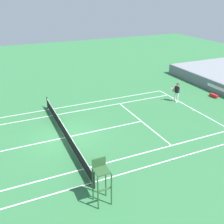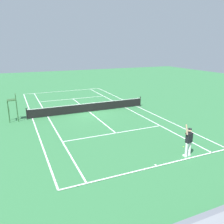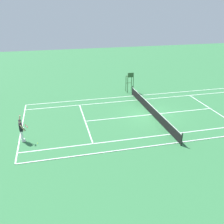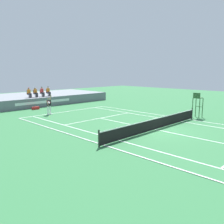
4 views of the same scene
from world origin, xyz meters
TOP-DOWN VIEW (x-y plane):
  - ground_plane at (0.00, 0.00)m, footprint 80.00×80.00m
  - court at (0.00, 0.00)m, footprint 11.08×23.88m
  - net at (0.00, 0.00)m, footprint 11.98×0.10m
  - tennis_player at (-2.39, 11.61)m, footprint 0.74×0.73m
  - tennis_ball at (-3.06, 10.50)m, footprint 0.07×0.07m
  - umpire_chair at (6.99, 0.00)m, footprint 0.77×0.77m

SIDE VIEW (x-z plane):
  - ground_plane at x=0.00m, z-range 0.00..0.00m
  - court at x=0.00m, z-range 0.00..0.02m
  - tennis_ball at x=-3.06m, z-range 0.00..0.07m
  - net at x=0.00m, z-range -0.01..1.06m
  - tennis_player at x=-2.39m, z-range -0.05..2.04m
  - umpire_chair at x=6.99m, z-range 0.34..2.78m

